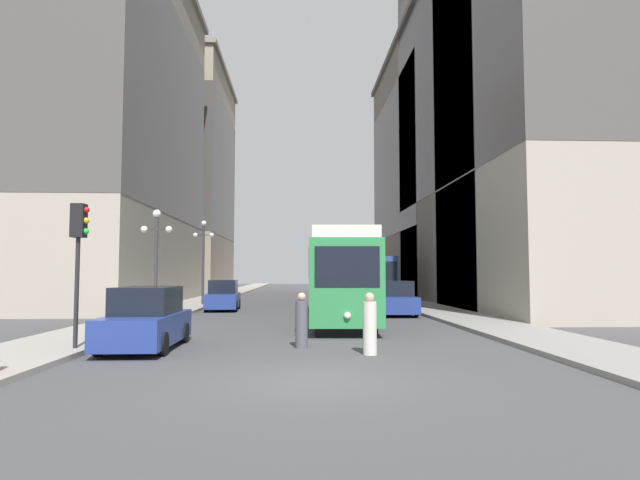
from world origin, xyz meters
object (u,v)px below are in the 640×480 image
parked_car_left_near (223,296)px  lamp_post_left_near (156,246)px  streetcar (339,276)px  parked_car_right_far (394,299)px  traffic_light_near_left (79,237)px  transit_bus (368,277)px  pedestrian_crossing_far (370,326)px  lamp_post_left_far (203,249)px  parked_car_left_mid (146,320)px  pedestrian_crossing_near (302,322)px

parked_car_left_near → lamp_post_left_near: 8.67m
streetcar → parked_car_right_far: (3.22, 3.04, -1.26)m
streetcar → lamp_post_left_near: 8.56m
lamp_post_left_near → traffic_light_near_left: bearing=-88.6°
transit_bus → lamp_post_left_near: lamp_post_left_near is taller
pedestrian_crossing_far → lamp_post_left_far: lamp_post_left_far is taller
traffic_light_near_left → lamp_post_left_far: lamp_post_left_far is taller
transit_bus → parked_car_left_near: bearing=-132.8°
parked_car_left_mid → parked_car_right_far: size_ratio=0.87×
parked_car_left_near → parked_car_right_far: 10.38m
streetcar → parked_car_left_near: bearing=136.0°
streetcar → traffic_light_near_left: traffic_light_near_left is taller
pedestrian_crossing_far → traffic_light_near_left: 8.51m
pedestrian_crossing_near → lamp_post_left_far: 21.19m
pedestrian_crossing_far → traffic_light_near_left: traffic_light_near_left is taller
streetcar → parked_car_right_far: bearing=45.8°
parked_car_right_far → lamp_post_left_far: bearing=-32.8°
transit_bus → pedestrian_crossing_far: transit_bus is taller
parked_car_left_mid → pedestrian_crossing_near: size_ratio=2.64×
parked_car_left_near → pedestrian_crossing_near: (4.59, -16.14, -0.08)m
lamp_post_left_near → pedestrian_crossing_far: bearing=-48.6°
parked_car_left_near → pedestrian_crossing_far: 18.67m
lamp_post_left_far → pedestrian_crossing_near: bearing=-72.0°
streetcar → pedestrian_crossing_far: (-0.01, -10.72, -1.31)m
parked_car_left_near → transit_bus: bearing=45.0°
parked_car_left_mid → lamp_post_left_near: size_ratio=0.87×
parked_car_left_near → lamp_post_left_near: lamp_post_left_near is taller
lamp_post_left_near → lamp_post_left_far: 11.86m
traffic_light_near_left → lamp_post_left_far: bearing=90.6°
pedestrian_crossing_far → lamp_post_left_near: (-8.34, 9.46, 2.65)m
pedestrian_crossing_near → lamp_post_left_near: (-6.48, 8.09, 2.67)m
pedestrian_crossing_far → lamp_post_left_far: size_ratio=0.30×
transit_bus → lamp_post_left_far: 14.42m
transit_bus → parked_car_left_mid: transit_bus is taller
streetcar → parked_car_left_near: size_ratio=3.49×
parked_car_left_near → traffic_light_near_left: (-1.68, -16.96, 2.41)m
parked_car_left_mid → traffic_light_near_left: 3.05m
parked_car_left_mid → pedestrian_crossing_far: 6.59m
pedestrian_crossing_near → parked_car_left_near: bearing=-133.5°
streetcar → parked_car_left_mid: 11.42m
transit_bus → streetcar: bearing=-102.4°
parked_car_right_far → traffic_light_near_left: (-11.36, -13.20, 2.41)m
streetcar → lamp_post_left_near: (-8.36, -1.25, 1.34)m
lamp_post_left_far → parked_car_left_near: bearing=-63.5°
transit_bus → lamp_post_left_near: size_ratio=2.61×
parked_car_left_near → parked_car_right_far: size_ratio=0.87×
parked_car_left_mid → traffic_light_near_left: bearing=-154.1°
traffic_light_near_left → lamp_post_left_near: lamp_post_left_near is taller
lamp_post_left_far → pedestrian_crossing_far: bearing=-68.6°
parked_car_left_mid → pedestrian_crossing_near: bearing=0.0°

